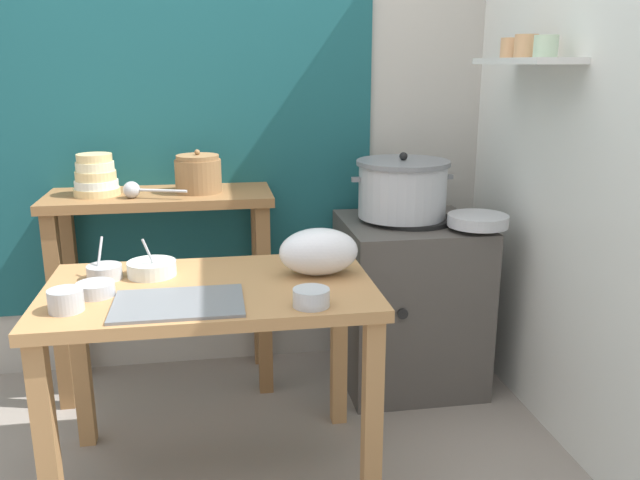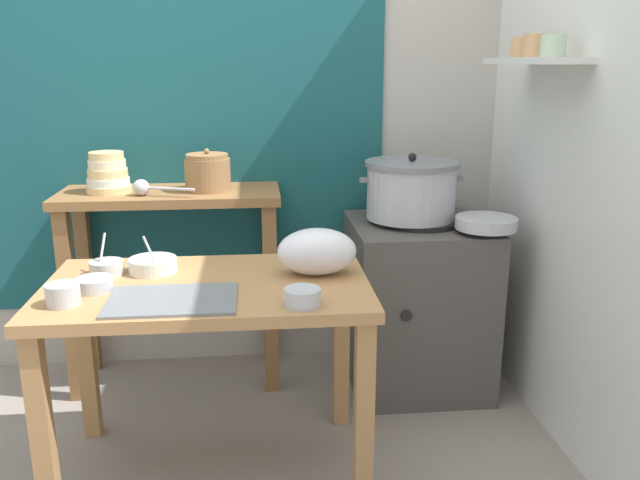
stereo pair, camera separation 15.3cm
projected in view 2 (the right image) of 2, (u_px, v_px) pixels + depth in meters
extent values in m
cube|color=#B2ADA3|center=(232.00, 95.00, 3.04)|extent=(4.40, 0.10, 2.60)
cube|color=#195156|center=(176.00, 84.00, 2.95)|extent=(1.90, 0.02, 2.10)
cube|color=silver|center=(595.00, 105.00, 2.30)|extent=(0.10, 3.20, 2.60)
cube|color=silver|center=(535.00, 61.00, 2.44)|extent=(0.20, 0.56, 0.02)
cylinder|color=#B7D1AD|center=(553.00, 46.00, 2.29)|extent=(0.09, 0.09, 0.08)
cylinder|color=tan|center=(535.00, 46.00, 2.43)|extent=(0.09, 0.09, 0.09)
cylinder|color=tan|center=(522.00, 48.00, 2.56)|extent=(0.09, 0.09, 0.08)
cube|color=#B27F4C|center=(208.00, 288.00, 2.23)|extent=(1.10, 0.66, 0.04)
cube|color=#B27F4C|center=(42.00, 435.00, 2.00)|extent=(0.06, 0.06, 0.68)
cube|color=#B27F4C|center=(364.00, 418.00, 2.10)|extent=(0.06, 0.06, 0.68)
cube|color=#B27F4C|center=(87.00, 356.00, 2.54)|extent=(0.06, 0.06, 0.68)
cube|color=#B27F4C|center=(341.00, 346.00, 2.64)|extent=(0.06, 0.06, 0.68)
cube|color=olive|center=(170.00, 196.00, 2.87)|extent=(0.96, 0.40, 0.04)
cube|color=olive|center=(70.00, 307.00, 2.80)|extent=(0.06, 0.06, 0.86)
cube|color=olive|center=(271.00, 300.00, 2.88)|extent=(0.06, 0.06, 0.86)
cube|color=olive|center=(87.00, 285.00, 3.09)|extent=(0.06, 0.06, 0.86)
cube|color=olive|center=(269.00, 279.00, 3.17)|extent=(0.06, 0.06, 0.86)
cube|color=#4C4742|center=(417.00, 304.00, 2.98)|extent=(0.60, 0.60, 0.76)
cylinder|color=black|center=(420.00, 221.00, 2.88)|extent=(0.36, 0.36, 0.02)
cylinder|color=black|center=(406.00, 316.00, 2.66)|extent=(0.04, 0.02, 0.04)
cylinder|color=#B7BABF|center=(411.00, 192.00, 2.86)|extent=(0.39, 0.39, 0.23)
cylinder|color=slate|center=(412.00, 164.00, 2.83)|extent=(0.41, 0.41, 0.02)
sphere|color=black|center=(412.00, 157.00, 2.82)|extent=(0.04, 0.04, 0.04)
cube|color=slate|center=(364.00, 180.00, 2.82)|extent=(0.04, 0.02, 0.02)
cube|color=slate|center=(459.00, 178.00, 2.86)|extent=(0.04, 0.02, 0.02)
cylinder|color=olive|center=(208.00, 175.00, 2.86)|extent=(0.20, 0.20, 0.14)
cylinder|color=olive|center=(207.00, 156.00, 2.84)|extent=(0.18, 0.18, 0.02)
sphere|color=olive|center=(207.00, 151.00, 2.83)|extent=(0.02, 0.02, 0.02)
cylinder|color=#E5C684|center=(109.00, 189.00, 2.83)|extent=(0.19, 0.19, 0.03)
cylinder|color=silver|center=(108.00, 181.00, 2.82)|extent=(0.18, 0.18, 0.03)
cylinder|color=#E5C684|center=(108.00, 173.00, 2.81)|extent=(0.17, 0.17, 0.04)
cylinder|color=beige|center=(107.00, 164.00, 2.80)|extent=(0.16, 0.16, 0.04)
cylinder|color=#E5C684|center=(106.00, 156.00, 2.79)|extent=(0.15, 0.15, 0.03)
sphere|color=#B7BABF|center=(141.00, 187.00, 2.76)|extent=(0.07, 0.07, 0.07)
cylinder|color=#B7BABF|center=(171.00, 189.00, 2.73)|extent=(0.20, 0.07, 0.01)
cube|color=slate|center=(172.00, 300.00, 2.05)|extent=(0.40, 0.28, 0.01)
ellipsoid|color=white|center=(317.00, 252.00, 2.29)|extent=(0.28, 0.18, 0.17)
cylinder|color=#B7BABF|center=(486.00, 223.00, 2.70)|extent=(0.25, 0.25, 0.05)
cylinder|color=#B7BABF|center=(107.00, 268.00, 2.30)|extent=(0.12, 0.12, 0.05)
cylinder|color=beige|center=(106.00, 263.00, 2.30)|extent=(0.10, 0.10, 0.01)
cylinder|color=#B7BABF|center=(101.00, 255.00, 2.29)|extent=(0.03, 0.08, 0.14)
cylinder|color=#B7BABF|center=(302.00, 297.00, 2.01)|extent=(0.11, 0.11, 0.06)
cylinder|color=#337238|center=(302.00, 291.00, 2.00)|extent=(0.10, 0.10, 0.01)
cylinder|color=#B7BABF|center=(63.00, 294.00, 2.01)|extent=(0.10, 0.10, 0.07)
cylinder|color=#337238|center=(62.00, 286.00, 2.00)|extent=(0.09, 0.09, 0.01)
cylinder|color=silver|center=(153.00, 265.00, 2.33)|extent=(0.17, 0.17, 0.05)
cylinder|color=#337238|center=(153.00, 260.00, 2.33)|extent=(0.14, 0.14, 0.01)
cylinder|color=#B7BABF|center=(152.00, 255.00, 2.30)|extent=(0.06, 0.01, 0.14)
cylinder|color=#B7BABF|center=(95.00, 284.00, 2.14)|extent=(0.12, 0.12, 0.04)
cylinder|color=maroon|center=(94.00, 280.00, 2.14)|extent=(0.10, 0.10, 0.01)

